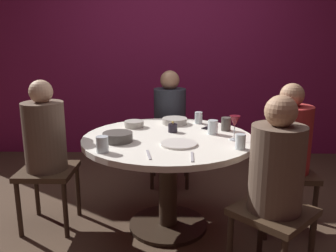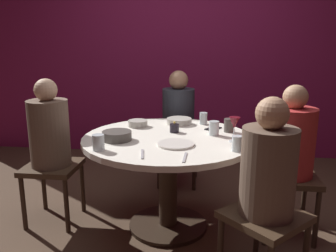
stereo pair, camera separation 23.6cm
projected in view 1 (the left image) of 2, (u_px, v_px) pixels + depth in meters
name	position (u px, v px, depth m)	size (l,w,h in m)	color
ground_plane	(168.00, 226.00, 2.76)	(8.00, 8.00, 0.00)	#4C3828
back_wall	(171.00, 49.00, 4.28)	(6.00, 0.10, 2.60)	maroon
dining_table	(168.00, 158.00, 2.62)	(1.25, 1.25, 0.73)	silver
seated_diner_left	(45.00, 139.00, 2.61)	(0.40, 0.40, 1.14)	#3F2D1E
seated_diner_back	(170.00, 115.00, 3.44)	(0.40, 0.40, 1.13)	#3F2D1E
seated_diner_right	(288.00, 141.00, 2.58)	(0.40, 0.40, 1.12)	#3F2D1E
seated_diner_front_right	(276.00, 171.00, 1.98)	(0.57, 0.57, 1.13)	#3F2D1E
candle_holder	(173.00, 128.00, 2.70)	(0.07, 0.07, 0.09)	black
wine_glass	(235.00, 122.00, 2.47)	(0.08, 0.08, 0.18)	silver
dinner_plate	(179.00, 144.00, 2.38)	(0.25, 0.25, 0.01)	silver
cell_phone	(210.00, 127.00, 2.84)	(0.07, 0.14, 0.01)	black
bowl_serving_large	(134.00, 124.00, 2.86)	(0.16, 0.16, 0.05)	#B2ADA3
bowl_salad_center	(118.00, 137.00, 2.46)	(0.21, 0.21, 0.06)	#4C4742
bowl_small_white	(175.00, 121.00, 2.97)	(0.21, 0.21, 0.05)	#B2ADA3
cup_near_candle	(102.00, 144.00, 2.22)	(0.08, 0.08, 0.10)	silver
cup_by_left_diner	(213.00, 127.00, 2.65)	(0.07, 0.07, 0.11)	silver
cup_by_right_diner	(240.00, 142.00, 2.28)	(0.07, 0.07, 0.10)	silver
cup_center_front	(226.00, 124.00, 2.75)	(0.07, 0.07, 0.10)	#4C4742
cup_far_edge	(199.00, 118.00, 2.98)	(0.06, 0.06, 0.10)	silver
fork_near_plate	(149.00, 155.00, 2.17)	(0.02, 0.18, 0.01)	#B7B7BC
knife_near_plate	(192.00, 157.00, 2.13)	(0.02, 0.18, 0.01)	#B7B7BC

